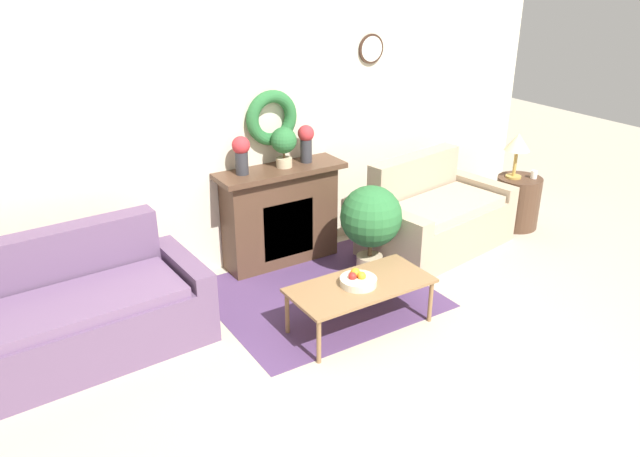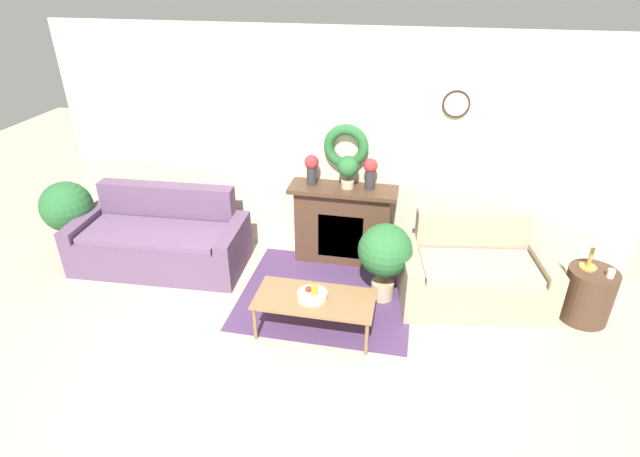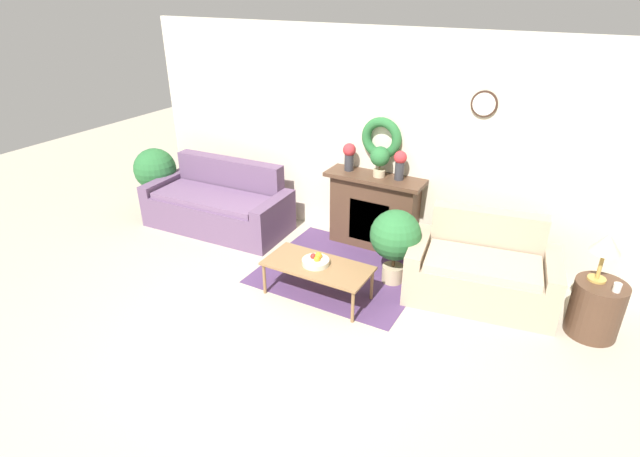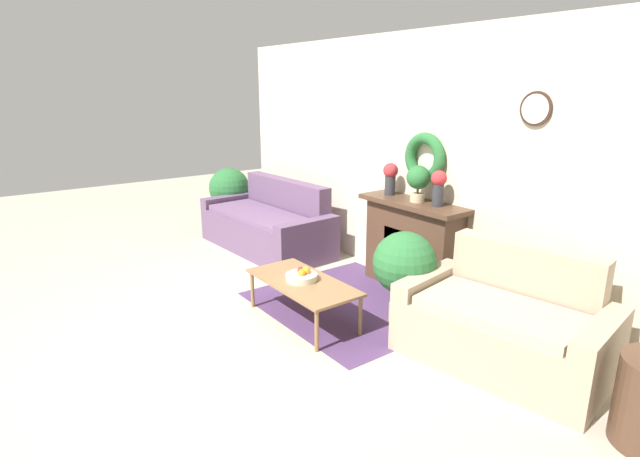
% 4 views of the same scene
% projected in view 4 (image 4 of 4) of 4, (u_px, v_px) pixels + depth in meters
% --- Properties ---
extents(ground_plane, '(16.00, 16.00, 0.00)m').
position_uv_depth(ground_plane, '(203.00, 348.00, 4.22)').
color(ground_plane, '#ADA38E').
extents(floor_rug, '(1.87, 1.66, 0.01)m').
position_uv_depth(floor_rug, '(353.00, 303.00, 5.09)').
color(floor_rug, '#4C335B').
rests_on(floor_rug, ground_plane).
extents(wall_back, '(6.80, 0.18, 2.70)m').
position_uv_depth(wall_back, '(422.00, 162.00, 5.33)').
color(wall_back, beige).
rests_on(wall_back, ground_plane).
extents(fireplace, '(1.26, 0.41, 0.98)m').
position_uv_depth(fireplace, '(412.00, 245.00, 5.37)').
color(fireplace, '#4C3323').
rests_on(fireplace, ground_plane).
extents(couch_left, '(2.06, 1.00, 0.91)m').
position_uv_depth(couch_left, '(268.00, 226.00, 6.74)').
color(couch_left, '#604766').
rests_on(couch_left, ground_plane).
extents(loveseat_right, '(1.67, 1.11, 0.92)m').
position_uv_depth(loveseat_right, '(505.00, 325.00, 3.94)').
color(loveseat_right, tan).
rests_on(loveseat_right, ground_plane).
extents(coffee_table, '(1.17, 0.56, 0.40)m').
position_uv_depth(coffee_table, '(303.00, 284.00, 4.64)').
color(coffee_table, olive).
rests_on(coffee_table, ground_plane).
extents(fruit_bowl, '(0.30, 0.30, 0.12)m').
position_uv_depth(fruit_bowl, '(302.00, 276.00, 4.64)').
color(fruit_bowl, beige).
rests_on(fruit_bowl, coffee_table).
extents(vase_on_mantel_left, '(0.16, 0.16, 0.35)m').
position_uv_depth(vase_on_mantel_left, '(390.00, 176.00, 5.47)').
color(vase_on_mantel_left, '#2D2D33').
rests_on(vase_on_mantel_left, fireplace).
extents(vase_on_mantel_right, '(0.16, 0.16, 0.36)m').
position_uv_depth(vase_on_mantel_right, '(438.00, 185.00, 4.95)').
color(vase_on_mantel_right, '#2D2D33').
rests_on(vase_on_mantel_right, fireplace).
extents(potted_plant_on_mantel, '(0.24, 0.24, 0.38)m').
position_uv_depth(potted_plant_on_mantel, '(418.00, 180.00, 5.12)').
color(potted_plant_on_mantel, tan).
rests_on(potted_plant_on_mantel, fireplace).
extents(potted_plant_floor_by_couch, '(0.62, 0.62, 0.94)m').
position_uv_depth(potted_plant_floor_by_couch, '(230.00, 190.00, 7.64)').
color(potted_plant_floor_by_couch, tan).
rests_on(potted_plant_floor_by_couch, ground_plane).
extents(potted_plant_floor_by_loveseat, '(0.58, 0.58, 0.89)m').
position_uv_depth(potted_plant_floor_by_loveseat, '(404.00, 266.00, 4.51)').
color(potted_plant_floor_by_loveseat, tan).
rests_on(potted_plant_floor_by_loveseat, ground_plane).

